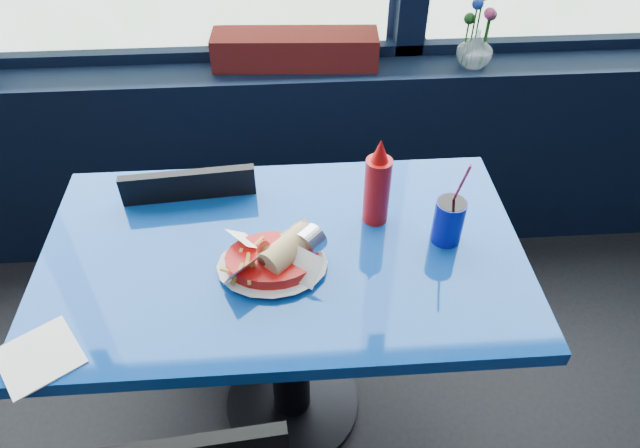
{
  "coord_description": "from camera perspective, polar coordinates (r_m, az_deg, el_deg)",
  "views": [
    {
      "loc": [
        0.32,
        1.0,
        1.77
      ],
      "look_at": [
        0.39,
        1.98,
        0.85
      ],
      "focal_mm": 32.0,
      "sensor_mm": 36.0,
      "label": 1
    }
  ],
  "objects": [
    {
      "name": "soda_cup",
      "position": [
        1.44,
        12.74,
        0.38
      ],
      "size": [
        0.08,
        0.08,
        0.26
      ],
      "rotation": [
        0.0,
        0.0,
        -0.38
      ],
      "color": "#0D1098",
      "rests_on": "near_table"
    },
    {
      "name": "ketchup_bottle",
      "position": [
        1.44,
        5.75,
        3.81
      ],
      "size": [
        0.07,
        0.07,
        0.25
      ],
      "color": "#BB0E0C",
      "rests_on": "near_table"
    },
    {
      "name": "flower_vase",
      "position": [
        2.13,
        15.33,
        16.93
      ],
      "size": [
        0.17,
        0.17,
        0.26
      ],
      "rotation": [
        0.0,
        0.0,
        -0.41
      ],
      "color": "silver",
      "rests_on": "window_sill"
    },
    {
      "name": "near_table",
      "position": [
        1.56,
        -3.45,
        -7.29
      ],
      "size": [
        1.2,
        0.7,
        0.75
      ],
      "color": "black",
      "rests_on": "ground"
    },
    {
      "name": "planter_box",
      "position": [
        2.08,
        -2.51,
        17.05
      ],
      "size": [
        0.58,
        0.18,
        0.11
      ],
      "primitive_type": "cube",
      "rotation": [
        0.0,
        0.0,
        -0.06
      ],
      "color": "maroon",
      "rests_on": "window_sill"
    },
    {
      "name": "food_basket",
      "position": [
        1.36,
        -4.6,
        -3.46
      ],
      "size": [
        0.29,
        0.29,
        0.09
      ],
      "rotation": [
        0.0,
        0.0,
        0.37
      ],
      "color": "#BB0E0C",
      "rests_on": "near_table"
    },
    {
      "name": "window_sill",
      "position": [
        2.34,
        -11.2,
        6.29
      ],
      "size": [
        5.0,
        0.26,
        0.8
      ],
      "primitive_type": "cube",
      "color": "black",
      "rests_on": "ground"
    },
    {
      "name": "chair_near_back",
      "position": [
        1.87,
        -10.94,
        -1.56
      ],
      "size": [
        0.41,
        0.41,
        0.84
      ],
      "rotation": [
        0.0,
        0.0,
        3.23
      ],
      "color": "black",
      "rests_on": "ground"
    },
    {
      "name": "napkin",
      "position": [
        1.36,
        -26.26,
        -11.8
      ],
      "size": [
        0.21,
        0.21,
        0.0
      ],
      "primitive_type": "cube",
      "rotation": [
        0.0,
        0.0,
        0.6
      ],
      "color": "white",
      "rests_on": "near_table"
    }
  ]
}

